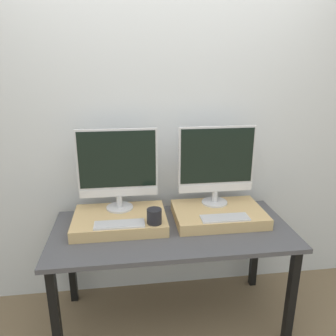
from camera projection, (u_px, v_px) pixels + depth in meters
name	position (u px, v px, depth m)	size (l,w,h in m)	color
wall_back	(164.00, 130.00, 2.39)	(8.00, 0.04, 2.60)	silver
workbench	(172.00, 239.00, 2.18)	(1.57, 0.72, 0.73)	#47474C
wooden_riser_left	(120.00, 220.00, 2.19)	(0.61, 0.42, 0.07)	tan
monitor_left	(118.00, 167.00, 2.19)	(0.53, 0.18, 0.56)	silver
keyboard_left	(119.00, 224.00, 2.04)	(0.31, 0.11, 0.01)	silver
mug	(154.00, 216.00, 2.05)	(0.09, 0.09, 0.10)	black
wooden_riser_right	(218.00, 214.00, 2.27)	(0.61, 0.42, 0.07)	tan
monitor_right	(216.00, 163.00, 2.27)	(0.53, 0.18, 0.56)	silver
keyboard_right	(225.00, 218.00, 2.12)	(0.31, 0.11, 0.01)	silver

